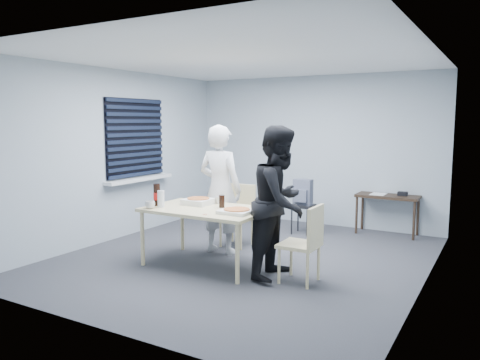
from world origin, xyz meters
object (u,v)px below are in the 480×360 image
Objects in this scene: mug_b at (219,200)px; soda_bottle at (157,195)px; person_black at (280,202)px; mug_a at (150,205)px; stool at (303,211)px; dining_table at (206,213)px; chair_far at (239,210)px; side_table at (388,200)px; chair_right at (307,239)px; person_white at (220,189)px; backpack at (303,192)px.

mug_b is 0.35× the size of soda_bottle.
person_black is 1.64m from mug_a.
person_black is 3.69× the size of stool.
chair_far is at bearing 97.07° from dining_table.
mug_b is at bearing -124.42° from side_table.
mug_b is at bearing -104.36° from stool.
chair_right reaches higher than mug_b.
stool is 2.75m from mug_a.
person_white is 2.85m from side_table.
side_table is 3.73m from soda_bottle.
stool is at bearing 15.03° from person_black.
chair_far reaches higher than dining_table.
person_white is at bearing -110.43° from stool.
person_white is 4.31× the size of backpack.
dining_table is at bearing -120.92° from backpack.
person_black reaches higher than stool.
soda_bottle is (-0.06, 0.21, 0.09)m from mug_a.
backpack is 1.85m from mug_b.
person_black reaches higher than soda_bottle.
soda_bottle is at bearing 98.17° from person_black.
mug_a is at bearing -107.52° from chair_far.
mug_b is at bearing 118.35° from person_white.
mug_b is at bearing -124.11° from backpack.
backpack is 2.55m from soda_bottle.
dining_table is 0.71m from mug_a.
mug_b is at bearing 74.59° from person_black.
person_white reaches higher than mug_a.
chair_right reaches higher than mug_a.
dining_table is at bearing -84.27° from mug_b.
side_table is (1.63, 2.77, -0.11)m from dining_table.
soda_bottle is at bearing -165.70° from dining_table.
person_black is 17.70× the size of mug_b.
person_black reaches higher than dining_table.
side_table is at bearing 59.62° from dining_table.
person_white is (-1.51, 0.59, 0.37)m from chair_right.
person_black is (-0.37, 0.08, 0.37)m from chair_right.
stool is at bearing 70.34° from backpack.
mug_a is 1.23× the size of mug_b.
mug_a reaches higher than stool.
chair_right is (1.35, -0.01, -0.16)m from dining_table.
soda_bottle is (-0.65, -0.17, 0.20)m from dining_table.
person_white is at bearing -93.13° from chair_far.
mug_b is at bearing -82.28° from chair_far.
chair_far is 1.86× the size of stool.
chair_far is at bearing 72.48° from mug_a.
chair_right is 0.53m from person_black.
backpack is (-0.56, 2.07, -0.21)m from person_black.
person_white is at bearing 158.64° from chair_right.
mug_a is at bearing -127.32° from mug_b.
person_black reaches higher than mug_a.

